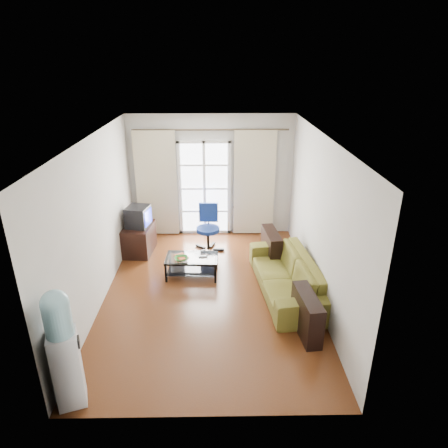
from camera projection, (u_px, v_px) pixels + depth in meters
The scene contains 20 objects.
floor at pixel (210, 292), 6.97m from camera, with size 5.20×5.20×0.00m, color #5F3116.
ceiling at pixel (208, 137), 5.91m from camera, with size 5.20×5.20×0.00m, color white.
wall_back at pixel (211, 176), 8.84m from camera, with size 3.60×0.02×2.70m, color beige.
wall_front at pixel (204, 320), 4.05m from camera, with size 3.60×0.02×2.70m, color beige.
wall_left at pixel (97, 222), 6.42m from camera, with size 0.02×5.20×2.70m, color beige.
wall_right at pixel (320, 220), 6.47m from camera, with size 0.02×5.20×2.70m, color beige.
french_door at pixel (205, 189), 8.89m from camera, with size 1.16×0.06×2.15m.
curtain_rod at pixel (210, 130), 8.34m from camera, with size 0.04×0.04×3.30m, color #4C3F2D.
curtain_left at pixel (157, 184), 8.77m from camera, with size 0.90×0.07×2.35m, color beige.
curtain_right at pixel (254, 184), 8.80m from camera, with size 0.90×0.07×2.35m, color beige.
radiator at pixel (246, 220), 9.15m from camera, with size 0.64×0.12×0.64m, color gray.
sofa at pixel (286, 275), 6.87m from camera, with size 1.11×2.31×0.65m, color olive.
coffee_table at pixel (192, 264), 7.41m from camera, with size 0.98×0.59×0.39m.
bowl at pixel (181, 259), 7.23m from camera, with size 0.27×0.27×0.06m, color #338D4D.
book at pixel (177, 258), 7.29m from camera, with size 0.30×0.31×0.02m, color maroon.
remote at pixel (203, 257), 7.34m from camera, with size 0.17×0.05×0.02m, color black.
tv_stand at pixel (139, 239), 8.29m from camera, with size 0.54×0.81×0.59m, color black.
crt_tv at pixel (137, 216), 8.10m from camera, with size 0.53×0.53×0.42m.
task_chair at pixel (208, 237), 8.37m from camera, with size 0.71×0.71×1.00m.
water_cooler at pixel (63, 347), 4.47m from camera, with size 0.40×0.40×1.54m.
Camera 1 is at (0.15, -5.95, 3.83)m, focal length 32.00 mm.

